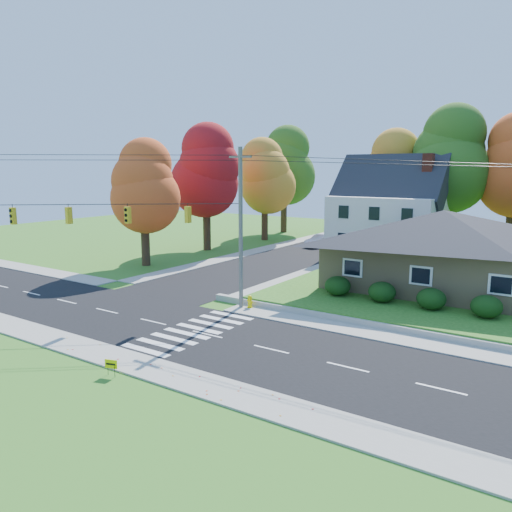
{
  "coord_description": "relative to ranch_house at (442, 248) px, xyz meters",
  "views": [
    {
      "loc": [
        16.24,
        -19.63,
        8.67
      ],
      "look_at": [
        -2.24,
        8.0,
        2.87
      ],
      "focal_mm": 35.0,
      "sensor_mm": 36.0,
      "label": 1
    }
  ],
  "objects": [
    {
      "name": "tree_west_2",
      "position": [
        -25.0,
        16.0,
        4.54
      ],
      "size": [
        6.72,
        6.72,
        12.51
      ],
      "color": "#3F2A19",
      "rests_on": "ground"
    },
    {
      "name": "sidewalk_south",
      "position": [
        -8.0,
        -21.0,
        -3.23
      ],
      "size": [
        90.0,
        2.0,
        0.08
      ],
      "primitive_type": "cube",
      "color": "#9C9A90",
      "rests_on": "ground"
    },
    {
      "name": "tree_west_1",
      "position": [
        -26.0,
        6.0,
        5.2
      ],
      "size": [
        7.28,
        7.28,
        13.56
      ],
      "color": "#3F2A19",
      "rests_on": "ground"
    },
    {
      "name": "tree_west_3",
      "position": [
        -27.0,
        24.0,
        5.85
      ],
      "size": [
        7.84,
        7.84,
        14.6
      ],
      "color": "#3F2A19",
      "rests_on": "ground"
    },
    {
      "name": "ground",
      "position": [
        -8.0,
        -16.0,
        -3.27
      ],
      "size": [
        120.0,
        120.0,
        0.0
      ],
      "primitive_type": "plane",
      "color": "#3D7923"
    },
    {
      "name": "yard_sign",
      "position": [
        -7.98,
        -22.42,
        -2.75
      ],
      "size": [
        0.56,
        0.2,
        0.73
      ],
      "color": "black",
      "rests_on": "ground"
    },
    {
      "name": "tree_west_0",
      "position": [
        -25.0,
        -4.0,
        3.89
      ],
      "size": [
        6.16,
        6.16,
        11.47
      ],
      "color": "#3F2A19",
      "rests_on": "ground"
    },
    {
      "name": "white_car",
      "position": [
        -16.64,
        14.74,
        -2.54
      ],
      "size": [
        2.45,
        4.49,
        1.4
      ],
      "primitive_type": "imported",
      "rotation": [
        0.0,
        0.0,
        -0.24
      ],
      "color": "#BAB7C7",
      "rests_on": "road_cross"
    },
    {
      "name": "colonial_house",
      "position": [
        -7.96,
        12.0,
        1.32
      ],
      "size": [
        10.4,
        8.4,
        9.6
      ],
      "color": "silver",
      "rests_on": "lawn"
    },
    {
      "name": "hedge_row",
      "position": [
        -0.5,
        -6.2,
        -2.13
      ],
      "size": [
        10.7,
        1.7,
        1.27
      ],
      "color": "#163A10",
      "rests_on": "lawn"
    },
    {
      "name": "tree_lot_1",
      "position": [
        -4.0,
        17.0,
        6.35
      ],
      "size": [
        7.84,
        7.84,
        14.6
      ],
      "color": "#3F2A19",
      "rests_on": "lawn"
    },
    {
      "name": "traffic_infrastructure",
      "position": [
        -8.15,
        -14.65,
        1.88
      ],
      "size": [
        38.1,
        10.66,
        10.0
      ],
      "color": "#666059",
      "rests_on": "ground"
    },
    {
      "name": "road_cross",
      "position": [
        -16.0,
        10.0,
        -3.25
      ],
      "size": [
        8.0,
        44.0,
        0.02
      ],
      "primitive_type": "cube",
      "color": "black",
      "rests_on": "ground"
    },
    {
      "name": "tree_lot_0",
      "position": [
        -10.0,
        18.0,
        5.04
      ],
      "size": [
        6.72,
        6.72,
        12.51
      ],
      "color": "#3F2A19",
      "rests_on": "lawn"
    },
    {
      "name": "fire_hydrant",
      "position": [
        -8.98,
        -10.57,
        -2.85
      ],
      "size": [
        0.49,
        0.38,
        0.86
      ],
      "color": "#E5CE03",
      "rests_on": "ground"
    },
    {
      "name": "road_main",
      "position": [
        -8.0,
        -16.0,
        -3.26
      ],
      "size": [
        90.0,
        8.0,
        0.02
      ],
      "primitive_type": "cube",
      "color": "black",
      "rests_on": "ground"
    },
    {
      "name": "ranch_house",
      "position": [
        0.0,
        0.0,
        0.0
      ],
      "size": [
        14.6,
        10.6,
        5.4
      ],
      "color": "tan",
      "rests_on": "lawn"
    },
    {
      "name": "sidewalk_north",
      "position": [
        -8.0,
        -11.0,
        -3.23
      ],
      "size": [
        90.0,
        2.0,
        0.08
      ],
      "primitive_type": "cube",
      "color": "#9C9A90",
      "rests_on": "ground"
    }
  ]
}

